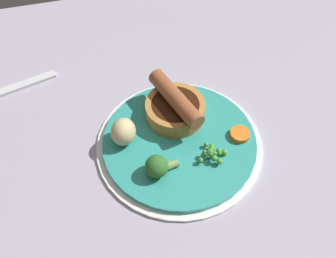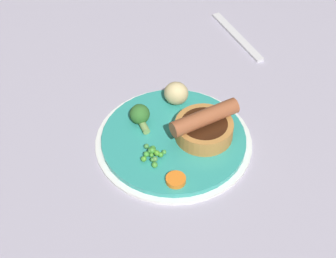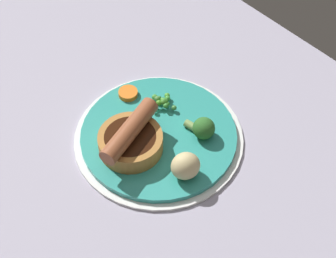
% 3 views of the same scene
% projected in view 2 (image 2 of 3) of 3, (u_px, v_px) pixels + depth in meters
% --- Properties ---
extents(dining_table, '(1.10, 0.80, 0.03)m').
position_uv_depth(dining_table, '(204.00, 150.00, 0.96)').
color(dining_table, '#9E99AD').
rests_on(dining_table, ground).
extents(dinner_plate, '(0.26, 0.26, 0.01)m').
position_uv_depth(dinner_plate, '(174.00, 141.00, 0.94)').
color(dinner_plate, silver).
rests_on(dinner_plate, dining_table).
extents(sausage_pudding, '(0.10, 0.12, 0.06)m').
position_uv_depth(sausage_pudding, '(202.00, 127.00, 0.93)').
color(sausage_pudding, '#AD7538').
rests_on(sausage_pudding, dinner_plate).
extents(pea_pile, '(0.05, 0.04, 0.02)m').
position_uv_depth(pea_pile, '(152.00, 154.00, 0.90)').
color(pea_pile, '#43953F').
rests_on(pea_pile, dinner_plate).
extents(broccoli_floret_near, '(0.05, 0.03, 0.03)m').
position_uv_depth(broccoli_floret_near, '(140.00, 115.00, 0.95)').
color(broccoli_floret_near, '#2D6628').
rests_on(broccoli_floret_near, dinner_plate).
extents(potato_chunk_0, '(0.05, 0.05, 0.04)m').
position_uv_depth(potato_chunk_0, '(176.00, 93.00, 0.98)').
color(potato_chunk_0, '#CCB77F').
rests_on(potato_chunk_0, dinner_plate).
extents(carrot_slice_0, '(0.03, 0.03, 0.01)m').
position_uv_depth(carrot_slice_0, '(176.00, 180.00, 0.87)').
color(carrot_slice_0, orange).
rests_on(carrot_slice_0, dinner_plate).
extents(fork, '(0.18, 0.06, 0.01)m').
position_uv_depth(fork, '(237.00, 36.00, 1.16)').
color(fork, silver).
rests_on(fork, dining_table).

